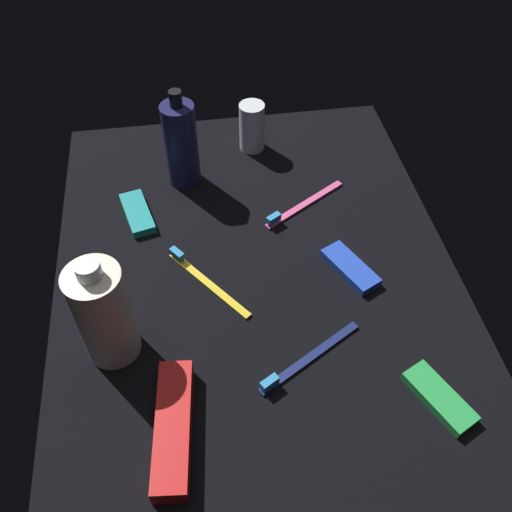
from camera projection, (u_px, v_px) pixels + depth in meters
The scene contains 11 objects.
ground_plane at pixel (256, 271), 90.43cm from camera, with size 84.00×64.00×1.20cm, color black.
lotion_bottle at pixel (181, 144), 98.26cm from camera, with size 5.90×5.90×18.80cm.
bodywash_bottle at pixel (103, 314), 73.88cm from camera, with size 7.55×7.55×18.37cm.
deodorant_stick at pixel (252, 127), 107.35cm from camera, with size 4.89×4.89×9.68cm, color silver.
toothbrush_pink at pixel (300, 206), 98.86cm from camera, with size 10.49×15.94×2.10cm.
toothbrush_yellow at pixel (204, 279), 87.76cm from camera, with size 15.13×11.74×2.10cm.
toothbrush_navy at pixel (305, 360), 77.98cm from camera, with size 9.96×16.23×2.10cm.
toothpaste_box_red at pixel (173, 428), 70.34cm from camera, with size 17.60×4.40×3.20cm, color red.
snack_bar_teal at pixel (137, 213), 97.37cm from camera, with size 10.40×4.00×1.50cm, color teal.
snack_bar_green at pixel (439, 398), 74.04cm from camera, with size 10.40×4.00×1.50cm, color green.
snack_bar_blue at pixel (350, 268), 89.07cm from camera, with size 10.40×4.00×1.50cm, color blue.
Camera 1 is at (-57.45, 8.67, 68.73)cm, focal length 39.04 mm.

